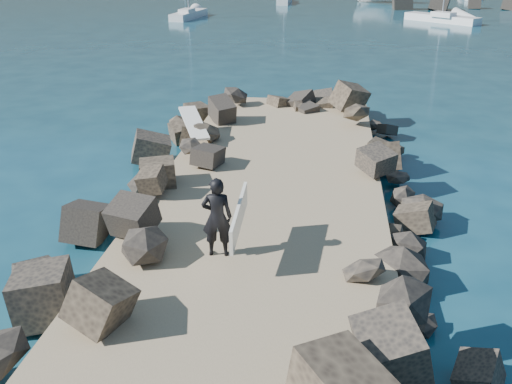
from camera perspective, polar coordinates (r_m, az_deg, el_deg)
ground at (r=14.10m, az=0.53°, el=-3.99°), size 800.00×800.00×0.00m
jetty at (r=12.22m, az=-0.61°, el=-7.03°), size 6.00×26.00×0.60m
riprap_left at (r=13.21m, az=-12.90°, el=-4.19°), size 2.60×22.00×1.00m
riprap_right at (r=12.54m, az=13.02°, el=-5.78°), size 2.60×22.00×1.00m
surfboard_resting at (r=18.95m, az=-6.24°, el=6.57°), size 1.47×2.30×0.08m
surfer_with_board at (r=11.53m, az=-3.61°, el=-2.52°), size 0.83×2.12×1.70m
sailboat_c at (r=57.11m, az=18.09°, el=16.18°), size 6.34×5.93×8.58m
sailboat_a at (r=57.88m, az=-6.75°, el=17.20°), size 2.35×6.68×7.95m
sailboat_b at (r=73.08m, az=2.85°, el=18.60°), size 1.41×6.17×7.53m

